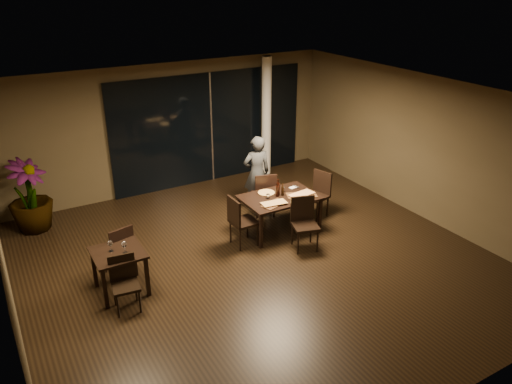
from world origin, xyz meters
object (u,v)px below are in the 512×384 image
at_px(chair_side_near, 124,280).
at_px(diner, 257,173).
at_px(bottle_c, 278,187).
at_px(chair_main_near, 304,220).
at_px(chair_main_right, 319,192).
at_px(main_table, 280,200).
at_px(chair_main_left, 240,219).
at_px(chair_main_far, 265,192).
at_px(side_table, 119,258).
at_px(bottle_a, 277,189).
at_px(chair_side_far, 120,248).
at_px(bottle_b, 283,190).
at_px(potted_plant, 29,196).

height_order(chair_side_near, diner, diner).
bearing_deg(diner, bottle_c, 93.50).
height_order(chair_main_near, chair_main_right, chair_main_near).
height_order(main_table, chair_main_near, chair_main_near).
xyz_separation_m(chair_main_left, diner, (1.12, 1.29, 0.27)).
bearing_deg(chair_main_far, side_table, 36.88).
height_order(chair_main_left, bottle_a, bottle_a).
xyz_separation_m(main_table, chair_side_far, (-3.25, -0.02, -0.15)).
distance_m(side_table, chair_main_near, 3.46).
distance_m(chair_main_far, chair_main_near, 1.48).
xyz_separation_m(bottle_b, bottle_c, (-0.07, 0.07, 0.04)).
xyz_separation_m(main_table, potted_plant, (-4.32, 2.53, 0.07)).
bearing_deg(chair_side_far, bottle_a, 167.51).
height_order(chair_main_far, chair_main_right, chair_main_far).
distance_m(potted_plant, bottle_a, 4.96).
relative_size(main_table, chair_main_left, 1.48).
bearing_deg(chair_main_right, chair_side_far, -104.00).
bearing_deg(chair_main_right, chair_main_far, -134.24).
relative_size(chair_main_near, chair_side_near, 1.13).
distance_m(main_table, chair_side_far, 3.26).
height_order(chair_main_left, bottle_c, bottle_c).
relative_size(chair_side_near, bottle_a, 2.95).
height_order(side_table, chair_main_near, chair_main_near).
relative_size(side_table, chair_main_left, 0.79).
xyz_separation_m(diner, bottle_b, (-0.05, -1.12, 0.04)).
xyz_separation_m(chair_main_left, chair_main_right, (2.08, 0.31, -0.01)).
distance_m(chair_side_near, bottle_c, 3.64).
xyz_separation_m(chair_side_far, potted_plant, (-1.07, 2.55, 0.22)).
bearing_deg(main_table, bottle_b, 14.63).
relative_size(chair_main_near, bottle_a, 3.33).
distance_m(diner, bottle_c, 1.06).
relative_size(chair_side_far, bottle_c, 2.82).
xyz_separation_m(chair_main_far, bottle_c, (-0.06, -0.61, 0.36)).
xyz_separation_m(chair_main_near, chair_side_far, (-3.30, 0.76, -0.03)).
bearing_deg(chair_main_near, side_table, -167.77).
height_order(chair_side_far, potted_plant, potted_plant).
bearing_deg(chair_side_near, chair_main_right, 20.75).
height_order(chair_main_far, chair_side_far, chair_main_far).
bearing_deg(chair_main_left, side_table, 97.25).
height_order(side_table, chair_side_near, chair_side_near).
distance_m(chair_main_left, potted_plant, 4.28).
xyz_separation_m(potted_plant, bottle_c, (4.33, -2.44, 0.17)).
bearing_deg(main_table, potted_plant, 149.64).
bearing_deg(chair_main_left, chair_side_near, 106.82).
bearing_deg(chair_main_left, bottle_a, -79.94).
height_order(bottle_a, bottle_b, bottle_a).
bearing_deg(bottle_c, chair_side_far, -178.11).
bearing_deg(chair_main_far, bottle_c, 102.40).
distance_m(chair_main_right, diner, 1.40).
relative_size(potted_plant, bottle_b, 6.02).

